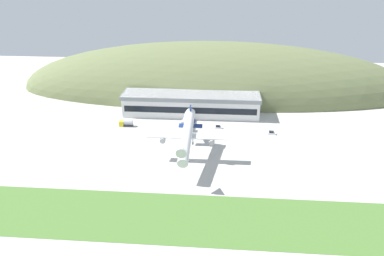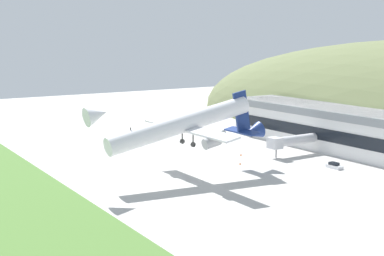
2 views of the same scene
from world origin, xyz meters
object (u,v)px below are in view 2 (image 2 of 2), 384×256
object	(u,v)px
cargo_airplane	(185,125)
service_car_0	(334,166)
jetway_0	(291,141)
traffic_cone_0	(241,154)
terminal_building	(337,126)
fuel_truck	(217,134)
traffic_cone_1	(240,163)

from	to	relation	value
cargo_airplane	service_car_0	world-z (taller)	cargo_airplane
jetway_0	cargo_airplane	size ratio (longest dim) A/B	0.35
traffic_cone_0	cargo_airplane	bearing A→B (deg)	-65.64
cargo_airplane	traffic_cone_0	xyz separation A→B (m)	(-11.26, 24.86, -11.65)
terminal_building	traffic_cone_0	distance (m)	29.29
fuel_truck	traffic_cone_1	distance (m)	34.59
jetway_0	traffic_cone_0	size ratio (longest dim) A/B	27.16
fuel_truck	traffic_cone_1	world-z (taller)	fuel_truck
fuel_truck	traffic_cone_1	bearing A→B (deg)	-26.46
terminal_building	service_car_0	size ratio (longest dim) A/B	18.50
jetway_0	traffic_cone_0	bearing A→B (deg)	-123.50
traffic_cone_0	traffic_cone_1	bearing A→B (deg)	-39.63
jetway_0	cargo_airplane	distance (m)	36.89
terminal_building	fuel_truck	distance (m)	36.76
jetway_0	traffic_cone_0	world-z (taller)	jetway_0
service_car_0	cargo_airplane	bearing A→B (deg)	-109.46
traffic_cone_1	jetway_0	bearing A→B (deg)	92.68
jetway_0	service_car_0	bearing A→B (deg)	-3.78
cargo_airplane	fuel_truck	distance (m)	49.01
terminal_building	cargo_airplane	xyz separation A→B (m)	(2.85, -52.18, 5.24)
cargo_airplane	traffic_cone_1	xyz separation A→B (m)	(-3.19, 18.18, -11.65)
terminal_building	cargo_airplane	distance (m)	52.52
terminal_building	jetway_0	size ratio (longest dim) A/B	4.67
traffic_cone_0	jetway_0	bearing A→B (deg)	56.50
cargo_airplane	fuel_truck	xyz separation A→B (m)	(-34.14, 33.59, -10.40)
service_car_0	traffic_cone_1	size ratio (longest dim) A/B	6.86
terminal_building	cargo_airplane	size ratio (longest dim) A/B	1.62
jetway_0	traffic_cone_1	size ratio (longest dim) A/B	27.16
cargo_airplane	fuel_truck	bearing A→B (deg)	135.46
cargo_airplane	service_car_0	xyz separation A→B (m)	(12.27, 34.73, -11.34)
service_car_0	fuel_truck	xyz separation A→B (m)	(-46.40, -1.14, 0.94)
traffic_cone_1	terminal_building	bearing A→B (deg)	89.43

